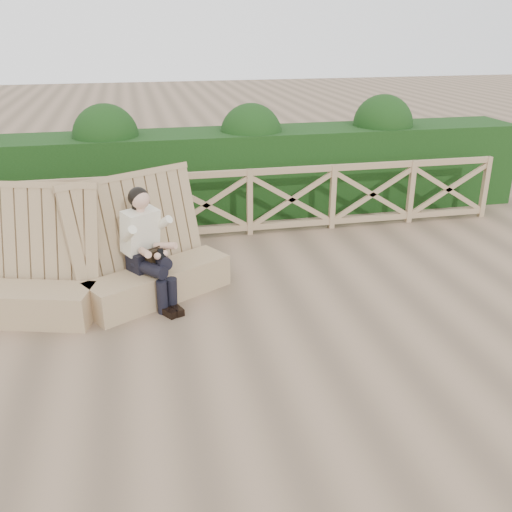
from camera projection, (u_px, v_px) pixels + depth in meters
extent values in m
plane|color=brown|center=(251.00, 347.00, 6.22)|extent=(60.00, 60.00, 0.00)
cube|color=#9B7859|center=(14.00, 304.00, 6.72)|extent=(1.94, 1.00, 0.41)
cube|color=#9B7859|center=(16.00, 250.00, 6.75)|extent=(1.92, 0.94, 1.53)
cube|color=#9B7859|center=(159.00, 283.00, 7.24)|extent=(1.88, 1.36, 0.41)
cube|color=#9B7859|center=(145.00, 235.00, 7.21)|extent=(1.84, 1.30, 1.53)
cube|color=black|center=(145.00, 260.00, 7.12)|extent=(0.48, 0.45, 0.24)
cube|color=beige|center=(140.00, 231.00, 7.01)|extent=(0.53, 0.50, 0.57)
sphere|color=tan|center=(140.00, 200.00, 6.82)|extent=(0.32, 0.32, 0.23)
sphere|color=black|center=(138.00, 197.00, 6.84)|extent=(0.35, 0.35, 0.25)
cylinder|color=black|center=(150.00, 268.00, 6.91)|extent=(0.41, 0.51, 0.16)
cylinder|color=black|center=(160.00, 258.00, 7.01)|extent=(0.41, 0.51, 0.18)
cylinder|color=black|center=(162.00, 297.00, 6.87)|extent=(0.18, 0.18, 0.41)
cylinder|color=black|center=(172.00, 295.00, 6.94)|extent=(0.18, 0.18, 0.41)
cube|color=black|center=(168.00, 312.00, 6.87)|extent=(0.22, 0.27, 0.09)
cube|color=black|center=(176.00, 310.00, 6.93)|extent=(0.22, 0.27, 0.09)
cube|color=black|center=(155.00, 255.00, 6.96)|extent=(0.26, 0.24, 0.15)
cube|color=black|center=(162.00, 255.00, 6.81)|extent=(0.12, 0.12, 0.13)
cube|color=#8E7952|center=(205.00, 175.00, 8.98)|extent=(10.10, 0.07, 0.10)
cube|color=#8E7952|center=(207.00, 230.00, 9.33)|extent=(10.10, 0.07, 0.10)
cube|color=black|center=(196.00, 175.00, 10.17)|extent=(12.00, 1.20, 1.50)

